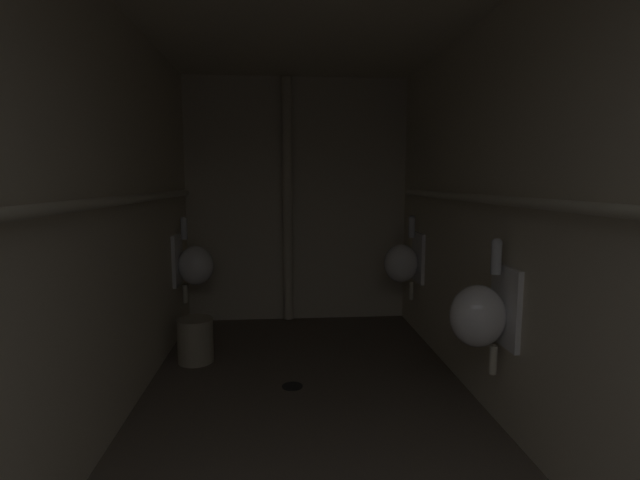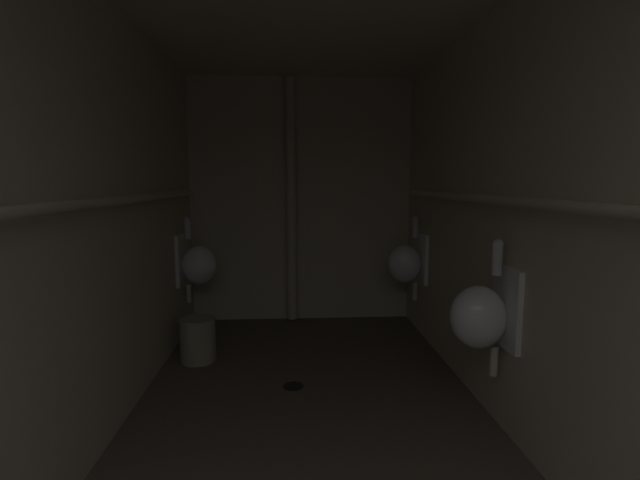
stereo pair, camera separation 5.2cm
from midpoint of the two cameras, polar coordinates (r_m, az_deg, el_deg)
name	(u,v)px [view 2 (the right image)]	position (r m, az deg, el deg)	size (l,w,h in m)	color
floor	(312,447)	(2.73, -0.41, -23.95)	(2.26, 4.56, 0.08)	brown
wall_left	(87,222)	(2.53, -26.11, 2.01)	(0.06, 4.56, 2.35)	beige
wall_right	(523,219)	(2.64, 24.09, 2.31)	(0.06, 4.56, 2.35)	beige
wall_back	(301,201)	(4.59, -2.02, 4.78)	(2.26, 0.06, 2.35)	beige
urinal_left_mid	(197,264)	(4.18, -14.49, -2.82)	(0.32, 0.30, 0.76)	white
urinal_right_mid	(482,315)	(2.69, 19.73, -8.61)	(0.32, 0.30, 0.76)	white
urinal_right_far	(407,262)	(4.20, 10.93, -2.69)	(0.32, 0.30, 0.76)	white
supply_pipe_left	(105,202)	(2.50, -24.24, 4.26)	(0.06, 3.87, 0.06)	beige
supply_pipe_right	(506,201)	(2.61, 22.29, 4.46)	(0.06, 3.77, 0.06)	beige
standpipe_back_wall	(291,202)	(4.48, -3.20, 4.71)	(0.09, 0.09, 2.30)	beige
floor_drain	(293,386)	(3.29, -2.81, -17.38)	(0.14, 0.14, 0.01)	black
waste_bin	(198,340)	(3.76, -14.30, -11.71)	(0.27, 0.27, 0.34)	#9E937A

